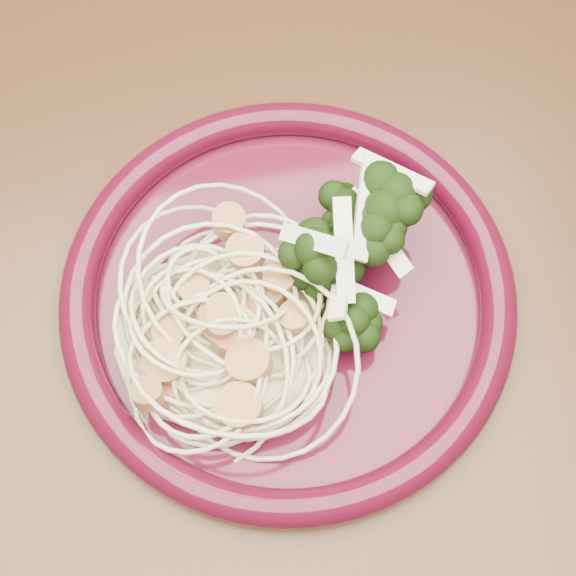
{
  "coord_description": "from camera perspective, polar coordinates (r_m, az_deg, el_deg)",
  "views": [
    {
      "loc": [
        -0.15,
        -0.11,
        1.2
      ],
      "look_at": [
        -0.11,
        0.07,
        0.77
      ],
      "focal_mm": 50.0,
      "sensor_mm": 36.0,
      "label": 1
    }
  ],
  "objects": [
    {
      "name": "onion_garnish",
      "position": [
        0.45,
        5.68,
        5.77
      ],
      "size": [
        0.09,
        0.11,
        0.05
      ],
      "primitive_type": null,
      "rotation": [
        0.0,
        0.0,
        0.43
      ],
      "color": "beige",
      "rests_on": "broccoli_pile"
    },
    {
      "name": "broccoli_pile",
      "position": [
        0.48,
        5.35,
        3.98
      ],
      "size": [
        0.14,
        0.16,
        0.05
      ],
      "primitive_type": "ellipsoid",
      "rotation": [
        0.0,
        0.0,
        0.43
      ],
      "color": "black",
      "rests_on": "dinner_plate"
    },
    {
      "name": "dinner_plate",
      "position": [
        0.48,
        0.0,
        -0.47
      ],
      "size": [
        0.36,
        0.36,
        0.02
      ],
      "rotation": [
        0.0,
        0.0,
        0.43
      ],
      "color": "#440B1B",
      "rests_on": "dining_table"
    },
    {
      "name": "dining_table",
      "position": [
        0.58,
        12.36,
        -9.27
      ],
      "size": [
        1.2,
        0.8,
        0.75
      ],
      "color": "#472814",
      "rests_on": "ground"
    },
    {
      "name": "scallop_cluster",
      "position": [
        0.43,
        -4.86,
        -1.21
      ],
      "size": [
        0.17,
        0.17,
        0.04
      ],
      "primitive_type": null,
      "rotation": [
        0.0,
        0.0,
        0.43
      ],
      "color": "#B47845",
      "rests_on": "spaghetti_pile"
    },
    {
      "name": "spaghetti_pile",
      "position": [
        0.46,
        -4.51,
        -2.89
      ],
      "size": [
        0.17,
        0.16,
        0.03
      ],
      "primitive_type": "ellipsoid",
      "rotation": [
        0.0,
        0.0,
        0.43
      ],
      "color": "beige",
      "rests_on": "dinner_plate"
    }
  ]
}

